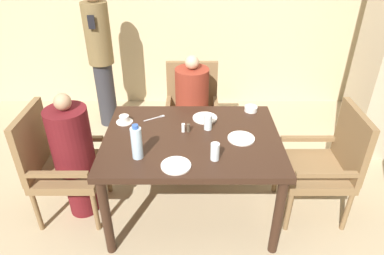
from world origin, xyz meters
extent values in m
plane|color=tan|center=(0.00, 0.00, 0.00)|extent=(16.00, 16.00, 0.00)
cube|color=#331E14|center=(0.00, 0.00, 0.72)|extent=(1.35, 1.01, 0.05)
cylinder|color=#331E14|center=(-0.61, -0.44, 0.35)|extent=(0.07, 0.07, 0.70)
cylinder|color=#331E14|center=(0.61, -0.44, 0.35)|extent=(0.07, 0.07, 0.70)
cylinder|color=#331E14|center=(-0.61, 0.44, 0.35)|extent=(0.07, 0.07, 0.70)
cylinder|color=#331E14|center=(0.61, 0.44, 0.35)|extent=(0.07, 0.07, 0.70)
cube|color=brown|center=(-1.00, 0.00, 0.42)|extent=(0.52, 0.52, 0.07)
cube|color=brown|center=(-1.24, 0.00, 0.70)|extent=(0.05, 0.52, 0.51)
cube|color=brown|center=(-1.00, 0.24, 0.57)|extent=(0.47, 0.04, 0.04)
cube|color=brown|center=(-1.00, -0.24, 0.57)|extent=(0.47, 0.04, 0.04)
cylinder|color=brown|center=(-0.76, 0.23, 0.19)|extent=(0.04, 0.04, 0.38)
cylinder|color=brown|center=(-0.76, -0.23, 0.19)|extent=(0.04, 0.04, 0.38)
cylinder|color=brown|center=(-1.23, 0.23, 0.19)|extent=(0.04, 0.04, 0.38)
cylinder|color=brown|center=(-1.23, -0.23, 0.19)|extent=(0.04, 0.04, 0.38)
cylinder|color=#5B1419|center=(-0.94, 0.00, 0.23)|extent=(0.24, 0.24, 0.45)
cylinder|color=#5B1419|center=(-0.94, 0.00, 0.72)|extent=(0.32, 0.32, 0.53)
sphere|color=tan|center=(-0.94, 0.00, 1.04)|extent=(0.13, 0.13, 0.13)
cube|color=brown|center=(0.00, 0.83, 0.42)|extent=(0.52, 0.52, 0.07)
cube|color=brown|center=(0.00, 1.07, 0.70)|extent=(0.52, 0.05, 0.51)
cube|color=brown|center=(0.24, 0.83, 0.57)|extent=(0.04, 0.47, 0.04)
cube|color=brown|center=(-0.24, 0.83, 0.57)|extent=(0.04, 0.47, 0.04)
cylinder|color=brown|center=(0.23, 0.59, 0.19)|extent=(0.04, 0.04, 0.38)
cylinder|color=brown|center=(-0.23, 0.59, 0.19)|extent=(0.04, 0.04, 0.38)
cylinder|color=brown|center=(0.23, 1.06, 0.19)|extent=(0.04, 0.04, 0.38)
cylinder|color=brown|center=(-0.23, 1.06, 0.19)|extent=(0.04, 0.04, 0.38)
cylinder|color=maroon|center=(0.00, 0.77, 0.23)|extent=(0.24, 0.24, 0.45)
cylinder|color=maroon|center=(0.00, 0.77, 0.72)|extent=(0.32, 0.32, 0.55)
sphere|color=tan|center=(0.00, 0.77, 1.06)|extent=(0.13, 0.13, 0.13)
cube|color=brown|center=(1.00, 0.00, 0.42)|extent=(0.52, 0.52, 0.07)
cube|color=brown|center=(1.24, 0.00, 0.70)|extent=(0.05, 0.52, 0.51)
cube|color=brown|center=(1.00, -0.24, 0.57)|extent=(0.47, 0.04, 0.04)
cube|color=brown|center=(1.00, 0.24, 0.57)|extent=(0.47, 0.04, 0.04)
cylinder|color=brown|center=(0.76, -0.23, 0.19)|extent=(0.04, 0.04, 0.38)
cylinder|color=brown|center=(0.76, 0.23, 0.19)|extent=(0.04, 0.04, 0.38)
cylinder|color=brown|center=(1.23, -0.23, 0.19)|extent=(0.04, 0.04, 0.38)
cylinder|color=brown|center=(1.23, 0.23, 0.19)|extent=(0.04, 0.04, 0.38)
cylinder|color=#2D2D33|center=(-1.03, 1.51, 0.39)|extent=(0.22, 0.22, 0.78)
cylinder|color=brown|center=(-1.03, 1.51, 1.11)|extent=(0.28, 0.28, 0.67)
cube|color=black|center=(-1.03, 1.34, 1.28)|extent=(0.07, 0.01, 0.14)
cylinder|color=white|center=(0.11, 0.28, 0.75)|extent=(0.20, 0.20, 0.01)
cylinder|color=white|center=(0.37, -0.04, 0.75)|extent=(0.20, 0.20, 0.01)
cylinder|color=white|center=(-0.11, -0.37, 0.75)|extent=(0.20, 0.20, 0.01)
cylinder|color=white|center=(-0.55, 0.22, 0.75)|extent=(0.14, 0.14, 0.01)
cylinder|color=white|center=(-0.55, 0.22, 0.78)|extent=(0.08, 0.08, 0.05)
cylinder|color=white|center=(0.51, 0.42, 0.77)|extent=(0.11, 0.11, 0.04)
cylinder|color=silver|center=(-0.38, -0.27, 0.86)|extent=(0.08, 0.08, 0.23)
cylinder|color=#3359B2|center=(-0.38, -0.27, 0.99)|extent=(0.04, 0.04, 0.03)
cylinder|color=silver|center=(0.16, -0.29, 0.81)|extent=(0.06, 0.06, 0.13)
cylinder|color=silver|center=(0.13, 0.11, 0.81)|extent=(0.06, 0.06, 0.13)
cylinder|color=white|center=(-0.07, 0.07, 0.78)|extent=(0.03, 0.03, 0.07)
cylinder|color=#4C3D2D|center=(-0.03, 0.07, 0.78)|extent=(0.03, 0.03, 0.07)
cube|color=silver|center=(-0.33, 0.28, 0.75)|extent=(0.15, 0.09, 0.00)
cube|color=silver|center=(-0.25, 0.32, 0.75)|extent=(0.04, 0.04, 0.00)
camera|label=1|loc=(0.00, -2.21, 2.15)|focal=32.00mm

